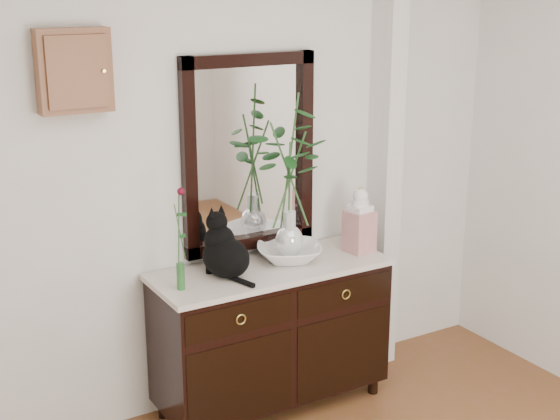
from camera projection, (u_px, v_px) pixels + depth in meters
wall_back at (232, 171)px, 4.30m from camera, size 3.60×0.04×2.70m
pilaster at (385, 154)px, 4.72m from camera, size 0.12×0.20×2.70m
sideboard at (271, 329)px, 4.39m from camera, size 1.33×0.52×0.82m
wall_mirror at (249, 154)px, 4.31m from camera, size 0.80×0.06×1.10m
key_cabinet at (74, 71)px, 3.69m from camera, size 0.35×0.10×0.40m
cat at (226, 245)px, 4.10m from camera, size 0.32×0.36×0.35m
lotus_bowl at (289, 253)px, 4.37m from camera, size 0.48×0.48×0.09m
vase_branches at (289, 176)px, 4.25m from camera, size 0.49×0.49×0.94m
bud_vase_rose at (179, 238)px, 3.89m from camera, size 0.07×0.07×0.54m
ginger_jar at (360, 219)px, 4.48m from camera, size 0.16×0.16×0.39m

